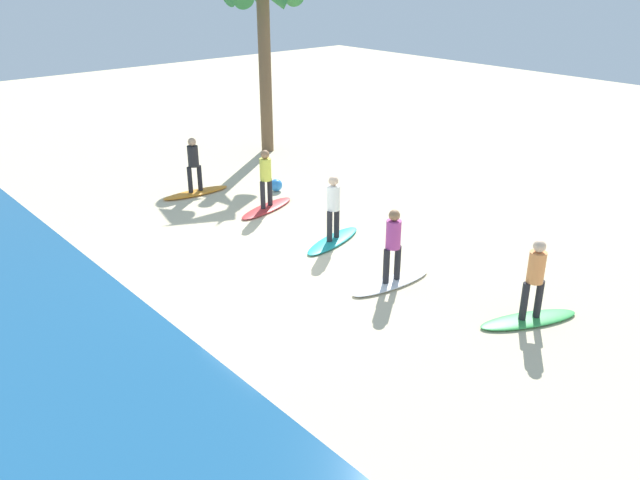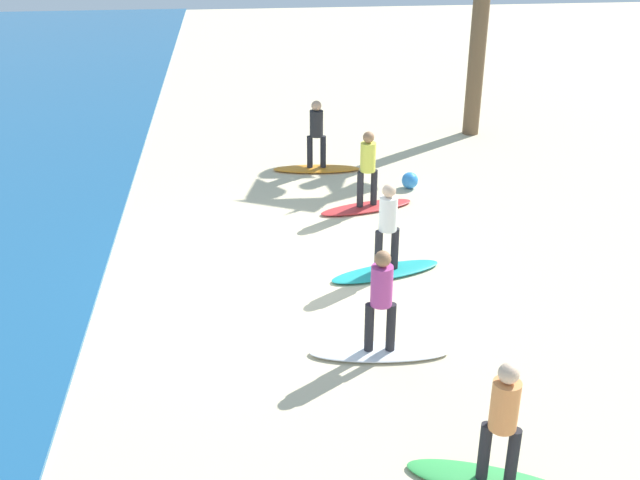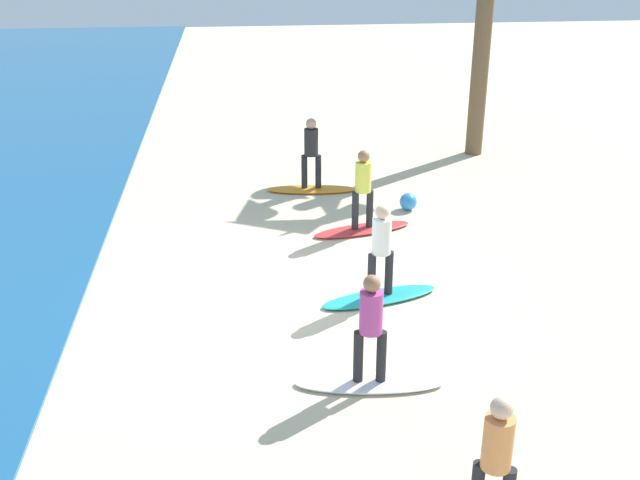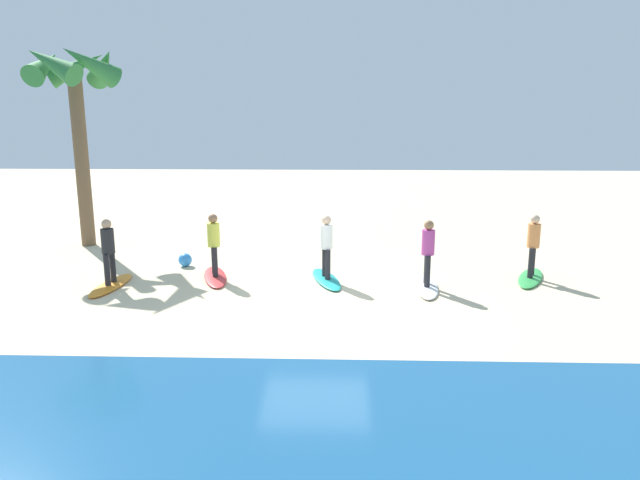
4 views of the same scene
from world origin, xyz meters
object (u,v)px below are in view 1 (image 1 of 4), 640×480
object	(u,v)px
surfboard_red	(267,208)
surfer_red	(266,174)
beach_ball	(276,185)
surfboard_orange	(196,193)
palm_tree	(263,4)
surfer_teal	(333,203)
surfboard_white	(391,282)
surfer_white	(393,241)
surfboard_green	(529,320)
surfer_orange	(193,161)
surfboard_teal	(333,241)
surfer_green	(535,274)

from	to	relation	value
surfboard_red	surfer_red	distance (m)	0.99
surfer_red	beach_ball	xyz separation A→B (m)	(1.10, -1.17, -0.85)
surfboard_red	surfboard_orange	size ratio (longest dim) A/B	1.00
palm_tree	surfer_teal	bearing A→B (deg)	153.98
surfboard_white	surfer_teal	bearing A→B (deg)	-97.62
surfboard_white	palm_tree	bearing A→B (deg)	-107.85
surfer_red	surfboard_orange	xyz separation A→B (m)	(2.47, 0.83, -0.99)
surfer_white	palm_tree	bearing A→B (deg)	-23.02
surfboard_green	surfer_orange	world-z (taller)	surfer_orange
surfboard_green	surfer_red	bearing A→B (deg)	-65.14
surfboard_orange	surfer_orange	distance (m)	0.99
surfboard_orange	surfboard_teal	bearing A→B (deg)	101.94
surfboard_white	surfer_teal	size ratio (longest dim) A/B	1.28
surfboard_orange	palm_tree	xyz separation A→B (m)	(2.48, -4.54, 5.08)
surfer_white	beach_ball	distance (m)	6.87
surfer_white	surfer_orange	xyz separation A→B (m)	(7.92, 0.12, 0.00)
surfboard_white	surfer_white	size ratio (longest dim) A/B	1.28
beach_ball	surfboard_white	bearing A→B (deg)	164.01
surfer_white	surfer_orange	size ratio (longest dim) A/B	1.00
surfboard_orange	beach_ball	size ratio (longest dim) A/B	5.55
surfboard_green	surfer_red	world-z (taller)	surfer_red
surfboard_red	surfboard_orange	bearing A→B (deg)	-86.77
surfer_teal	beach_ball	distance (m)	4.33
surfboard_teal	surfer_teal	size ratio (longest dim) A/B	1.28
surfboard_green	palm_tree	xyz separation A→B (m)	(13.24, -3.55, 5.08)
surfboard_white	surfer_white	xyz separation A→B (m)	(0.00, -0.00, 0.99)
surfboard_teal	palm_tree	bearing A→B (deg)	-131.19
surfer_green	surfer_orange	distance (m)	10.81
surfer_green	surfer_red	size ratio (longest dim) A/B	1.00
surfboard_white	surfer_teal	world-z (taller)	surfer_teal
surfer_teal	surfboard_red	size ratio (longest dim) A/B	0.78
surfboard_green	surfer_red	size ratio (longest dim) A/B	1.28
surfer_red	palm_tree	xyz separation A→B (m)	(4.94, -3.72, 4.09)
surfboard_teal	surfboard_red	xyz separation A→B (m)	(2.94, -0.13, 0.00)
surfer_white	surfboard_red	bearing A→B (deg)	-7.33
surfboard_teal	surfer_orange	bearing A→B (deg)	-97.85
surfboard_green	surfboard_orange	xyz separation A→B (m)	(10.76, 0.99, 0.00)
surfer_orange	beach_ball	bearing A→B (deg)	-124.38
surfer_teal	surfer_red	xyz separation A→B (m)	(2.94, -0.13, 0.00)
surfer_green	surfer_white	world-z (taller)	same
surfboard_green	surfer_red	xyz separation A→B (m)	(8.30, 0.17, 0.99)
surfer_green	surfboard_green	bearing A→B (deg)	180.00
palm_tree	surfboard_red	bearing A→B (deg)	143.07
surfboard_teal	beach_ball	distance (m)	4.24
surfboard_red	surfer_green	bearing A→B (deg)	75.87
surfboard_white	surfboard_orange	xyz separation A→B (m)	(7.92, 0.12, 0.00)
surfboard_green	surfer_green	distance (m)	0.99
surfboard_green	surfboard_orange	size ratio (longest dim) A/B	1.00
surfboard_white	surfboard_orange	world-z (taller)	same
surfboard_orange	surfer_white	bearing A→B (deg)	95.51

